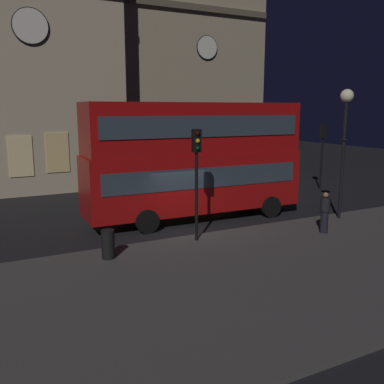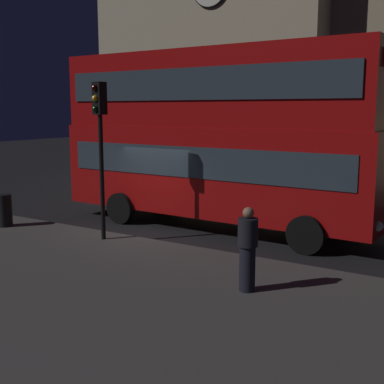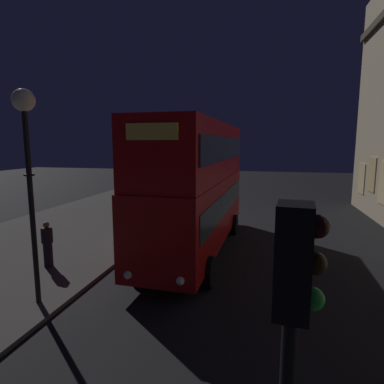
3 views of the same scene
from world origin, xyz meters
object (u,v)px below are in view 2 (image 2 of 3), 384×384
pedestrian (248,249)px  litter_bin (4,210)px  traffic_light_near_kerb (100,128)px  double_decker_bus (215,131)px

pedestrian → litter_bin: size_ratio=1.71×
traffic_light_near_kerb → pedestrian: bearing=-6.6°
double_decker_bus → litter_bin: bearing=-143.0°
pedestrian → double_decker_bus: bearing=-152.8°
pedestrian → litter_bin: pedestrian is taller
traffic_light_near_kerb → litter_bin: (-3.60, -0.42, -2.55)m
double_decker_bus → pedestrian: double_decker_bus is taller
double_decker_bus → litter_bin: size_ratio=10.52×
double_decker_bus → traffic_light_near_kerb: size_ratio=2.44×
double_decker_bus → traffic_light_near_kerb: (-1.66, -3.31, 0.18)m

